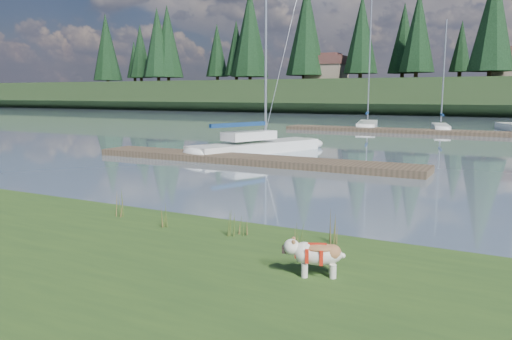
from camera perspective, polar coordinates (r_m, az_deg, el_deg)
The scene contains 22 objects.
ground at distance 41.54m, azimuth 18.11°, elevation 4.01°, with size 200.00×200.00×0.00m, color gray.
bank at distance 8.86m, azimuth -25.69°, elevation -11.82°, with size 60.00×9.00×0.35m, color #2F4C1C.
ridge at distance 84.14m, azimuth 23.13°, elevation 7.67°, with size 200.00×20.00×5.00m, color #1E2F17.
bulldog at distance 7.89m, azimuth 6.97°, elevation -9.41°, with size 0.97×0.64×0.57m.
sailboat_main at distance 26.93m, azimuth 1.00°, elevation 2.97°, with size 4.89×8.97×12.86m.
dock_near at distance 22.80m, azimuth -0.94°, elevation 1.21°, with size 16.00×2.00×0.30m, color #4C3D2C.
dock_far at distance 41.25m, azimuth 20.86°, elevation 4.05°, with size 26.00×2.20×0.30m, color #4C3D2C.
sailboat_bg_1 at distance 47.15m, azimuth 12.65°, elevation 5.15°, with size 3.25×8.12×11.89m.
sailboat_bg_2 at distance 44.81m, azimuth 20.30°, elevation 4.65°, with size 2.32×6.04×9.14m.
weed_0 at distance 10.77m, azimuth -10.47°, elevation -5.10°, with size 0.17×0.14×0.61m.
weed_1 at distance 9.92m, azimuth -2.46°, elevation -6.23°, with size 0.17×0.14×0.58m.
weed_2 at distance 9.04m, azimuth 5.02°, elevation -7.71°, with size 0.17×0.14×0.60m.
weed_3 at distance 11.89m, azimuth -15.25°, elevation -3.89°, with size 0.17×0.14×0.63m.
weed_4 at distance 10.03m, azimuth -1.57°, elevation -6.49°, with size 0.17×0.14×0.40m.
weed_5 at distance 9.56m, azimuth 8.80°, elevation -6.76°, with size 0.17×0.14×0.63m.
mud_lip at distance 11.89m, azimuth -8.40°, elevation -6.38°, with size 60.00×0.50×0.14m, color #33281C.
conifer_0 at distance 99.84m, azimuth -11.19°, elevation 14.10°, with size 5.72×5.72×14.15m.
conifer_1 at distance 94.63m, azimuth -2.27°, elevation 13.73°, with size 4.40×4.40×11.30m.
conifer_2 at distance 85.66m, azimuth 5.76°, elevation 15.73°, with size 6.60×6.60×16.05m.
conifer_3 at distance 84.98m, azimuth 16.53°, elevation 14.25°, with size 4.84×4.84×12.25m.
conifer_4 at distance 77.59m, azimuth 25.47°, elevation 15.34°, with size 6.16×6.16×15.10m.
house_0 at distance 85.93m, azimuth 8.10°, elevation 11.50°, with size 6.30×5.30×4.65m.
Camera 1 is at (6.78, -10.86, 3.17)m, focal length 35.00 mm.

